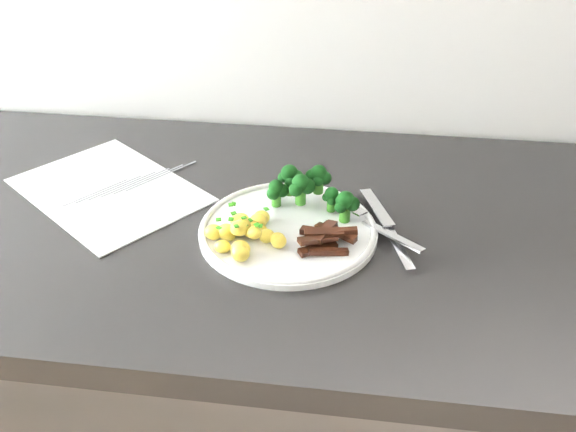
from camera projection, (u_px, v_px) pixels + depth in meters
The scene contains 8 objects.
counter at pixel (241, 425), 1.17m from camera, with size 2.51×0.63×0.94m.
recipe_paper at pixel (109, 190), 0.98m from camera, with size 0.36×0.34×0.00m.
plate at pixel (288, 229), 0.88m from camera, with size 0.25×0.25×0.01m.
broccoli at pixel (309, 187), 0.91m from camera, with size 0.14×0.09×0.06m.
potatoes at pixel (245, 232), 0.85m from camera, with size 0.11×0.11×0.04m.
beef_strips at pixel (326, 236), 0.84m from camera, with size 0.08×0.09×0.03m.
fork at pixel (380, 227), 0.86m from camera, with size 0.13×0.13×0.02m.
knife at pixel (392, 236), 0.86m from camera, with size 0.08×0.19×0.02m.
Camera 1 is at (0.19, 0.91, 1.45)m, focal length 38.68 mm.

